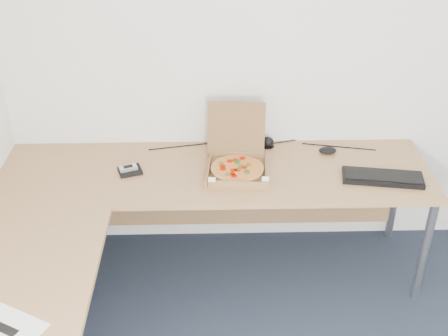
{
  "coord_description": "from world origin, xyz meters",
  "views": [
    {
      "loc": [
        -0.52,
        -1.48,
        2.51
      ],
      "look_at": [
        -0.45,
        1.28,
        0.82
      ],
      "focal_mm": 46.76,
      "sensor_mm": 36.0,
      "label": 1
    }
  ],
  "objects_px": {
    "wallet": "(130,171)",
    "keyboard": "(383,178)",
    "desk": "(154,219)",
    "pizza_box": "(237,165)",
    "drinking_glass": "(246,137)"
  },
  "relations": [
    {
      "from": "keyboard",
      "to": "wallet",
      "type": "height_order",
      "value": "keyboard"
    },
    {
      "from": "pizza_box",
      "to": "wallet",
      "type": "height_order",
      "value": "pizza_box"
    },
    {
      "from": "pizza_box",
      "to": "keyboard",
      "type": "distance_m",
      "value": 0.83
    },
    {
      "from": "desk",
      "to": "pizza_box",
      "type": "xyz_separation_m",
      "value": [
        0.45,
        0.42,
        0.07
      ]
    },
    {
      "from": "desk",
      "to": "pizza_box",
      "type": "relative_size",
      "value": 6.34
    },
    {
      "from": "keyboard",
      "to": "wallet",
      "type": "xyz_separation_m",
      "value": [
        -1.44,
        0.11,
        -0.0
      ]
    },
    {
      "from": "pizza_box",
      "to": "drinking_glass",
      "type": "distance_m",
      "value": 0.3
    },
    {
      "from": "drinking_glass",
      "to": "wallet",
      "type": "height_order",
      "value": "drinking_glass"
    },
    {
      "from": "drinking_glass",
      "to": "wallet",
      "type": "xyz_separation_m",
      "value": [
        -0.69,
        -0.29,
        -0.06
      ]
    },
    {
      "from": "desk",
      "to": "keyboard",
      "type": "relative_size",
      "value": 5.58
    },
    {
      "from": "desk",
      "to": "pizza_box",
      "type": "distance_m",
      "value": 0.62
    },
    {
      "from": "wallet",
      "to": "keyboard",
      "type": "bearing_deg",
      "value": -23.2
    },
    {
      "from": "drinking_glass",
      "to": "wallet",
      "type": "relative_size",
      "value": 1.05
    },
    {
      "from": "drinking_glass",
      "to": "keyboard",
      "type": "xyz_separation_m",
      "value": [
        0.75,
        -0.4,
        -0.05
      ]
    },
    {
      "from": "drinking_glass",
      "to": "keyboard",
      "type": "relative_size",
      "value": 0.3
    }
  ]
}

